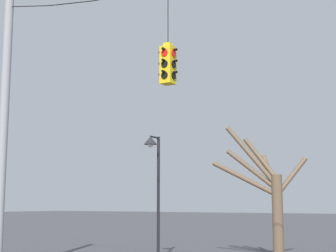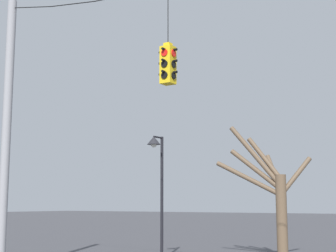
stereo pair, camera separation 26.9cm
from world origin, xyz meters
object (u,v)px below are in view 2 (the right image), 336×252
utility_pole_left (6,129)px  traffic_light_near_left_pole (168,64)px  bare_tree (273,194)px  street_lamp (157,163)px

utility_pole_left → traffic_light_near_left_pole: (6.53, -0.00, 1.29)m
utility_pole_left → bare_tree: (6.14, 8.36, -2.10)m
utility_pole_left → bare_tree: utility_pole_left is taller
utility_pole_left → street_lamp: bearing=67.1°
street_lamp → utility_pole_left: bearing=-112.9°
bare_tree → utility_pole_left: bearing=-126.3°
utility_pole_left → traffic_light_near_left_pole: 6.66m
utility_pole_left → traffic_light_near_left_pole: bearing=-0.0°
utility_pole_left → bare_tree: 10.59m
traffic_light_near_left_pole → street_lamp: bearing=126.6°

